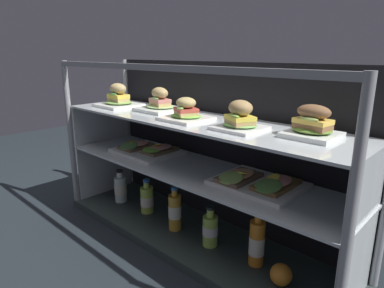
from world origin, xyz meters
The scene contains 20 objects.
ground_plane centered at (0.00, 0.00, -0.01)m, with size 6.00×6.00×0.02m, color #1E252A.
case_base_deck centered at (0.00, 0.00, 0.02)m, with size 1.55×0.42×0.04m, color #2E3835.
case_frame centered at (0.00, 0.13, 0.47)m, with size 1.55×0.42×0.85m.
riser_lower_tier centered at (0.00, 0.00, 0.20)m, with size 1.49×0.36×0.32m.
shelf_lower_glass centered at (0.00, 0.00, 0.37)m, with size 1.50×0.38×0.01m, color silver.
riser_upper_tier centered at (0.00, 0.00, 0.49)m, with size 1.49×0.36×0.22m.
shelf_upper_glass centered at (0.00, 0.00, 0.60)m, with size 1.50×0.38×0.01m, color silver.
plated_roll_sandwich_center centered at (-0.53, -0.02, 0.65)m, with size 0.21×0.21×0.13m.
plated_roll_sandwich_left_of_center centered at (-0.26, 0.04, 0.65)m, with size 0.20×0.20×0.12m.
plated_roll_sandwich_near_left_corner centered at (0.00, -0.04, 0.64)m, with size 0.19×0.19×0.10m.
plated_roll_sandwich_near_right_corner centered at (0.28, -0.03, 0.65)m, with size 0.17×0.17×0.11m.
plated_roll_sandwich_right_of_center centered at (0.53, 0.04, 0.65)m, with size 0.17×0.17×0.11m.
open_sandwich_tray_far_left centered at (-0.34, 0.02, 0.39)m, with size 0.34×0.27×0.06m.
open_sandwich_tray_near_left_corner centered at (0.34, 0.02, 0.39)m, with size 0.34×0.28×0.06m.
juice_bottle_tucked_behind centered at (-0.55, -0.02, 0.12)m, with size 0.07×0.07×0.19m.
juice_bottle_front_fourth centered at (-0.33, -0.01, 0.12)m, with size 0.07×0.07×0.19m.
juice_bottle_front_middle centered at (-0.09, -0.03, 0.14)m, with size 0.06×0.06×0.22m.
juice_bottle_back_left centered at (0.13, -0.02, 0.12)m, with size 0.07×0.07×0.19m.
juice_bottle_front_right_end centered at (0.36, 0.00, 0.14)m, with size 0.06×0.06×0.25m.
orange_fruit_beside_bottles centered at (0.50, -0.04, 0.08)m, with size 0.08×0.08×0.08m, color orange.
Camera 1 is at (1.01, -1.07, 0.89)m, focal length 31.39 mm.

